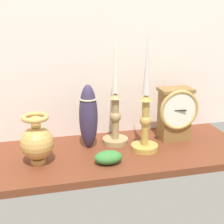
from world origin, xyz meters
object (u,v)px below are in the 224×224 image
object	(u,v)px
mantel_clock	(175,113)
candlestick_tall_left	(146,113)
brass_vase_bulbous	(37,141)
tall_ceramic_vase	(88,116)
candlestick_tall_center	(115,110)

from	to	relation	value
mantel_clock	candlestick_tall_left	world-z (taller)	candlestick_tall_left
candlestick_tall_left	brass_vase_bulbous	size ratio (longest dim) A/B	2.61
candlestick_tall_left	tall_ceramic_vase	distance (cm)	19.35
candlestick_tall_center	tall_ceramic_vase	size ratio (longest dim) A/B	1.80
candlestick_tall_center	tall_ceramic_vase	world-z (taller)	candlestick_tall_center
mantel_clock	tall_ceramic_vase	size ratio (longest dim) A/B	0.87
mantel_clock	candlestick_tall_left	bearing A→B (deg)	-155.59
candlestick_tall_left	tall_ceramic_vase	size ratio (longest dim) A/B	1.85
candlestick_tall_center	candlestick_tall_left	bearing A→B (deg)	-44.64
candlestick_tall_left	tall_ceramic_vase	bearing A→B (deg)	159.00
mantel_clock	candlestick_tall_left	distance (cm)	15.09
mantel_clock	brass_vase_bulbous	size ratio (longest dim) A/B	1.23
tall_ceramic_vase	mantel_clock	bearing A→B (deg)	-1.42
tall_ceramic_vase	candlestick_tall_center	bearing A→B (deg)	7.12
candlestick_tall_center	tall_ceramic_vase	bearing A→B (deg)	-172.88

